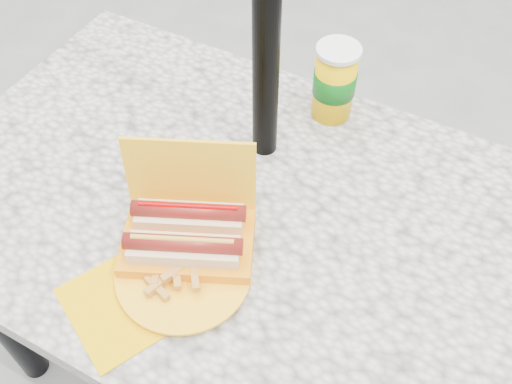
% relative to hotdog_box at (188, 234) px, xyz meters
% --- Properties ---
extents(ground, '(60.00, 60.00, 0.00)m').
position_rel_hotdog_box_xyz_m(ground, '(0.00, 0.12, -0.79)').
color(ground, slate).
extents(picnic_table, '(1.20, 0.80, 0.75)m').
position_rel_hotdog_box_xyz_m(picnic_table, '(0.00, 0.12, -0.15)').
color(picnic_table, beige).
rests_on(picnic_table, ground).
extents(hotdog_box, '(0.28, 0.25, 0.19)m').
position_rel_hotdog_box_xyz_m(hotdog_box, '(0.00, 0.00, 0.00)').
color(hotdog_box, yellow).
rests_on(hotdog_box, picnic_table).
extents(fries_plate, '(0.30, 0.33, 0.05)m').
position_rel_hotdog_box_xyz_m(fries_plate, '(0.02, -0.06, -0.03)').
color(fries_plate, '#EDB000').
rests_on(fries_plate, picnic_table).
extents(soda_cup, '(0.09, 0.09, 0.17)m').
position_rel_hotdog_box_xyz_m(soda_cup, '(0.08, 0.44, 0.04)').
color(soda_cup, '#FFC100').
rests_on(soda_cup, picnic_table).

